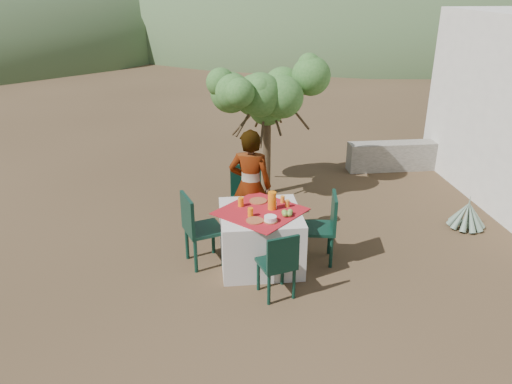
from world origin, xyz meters
TOP-DOWN VIEW (x-y plane):
  - ground at (0.00, 0.00)m, footprint 160.00×160.00m
  - table at (0.19, 0.18)m, footprint 1.30×1.30m
  - chair_far at (0.11, 1.20)m, footprint 0.48×0.48m
  - chair_near at (0.31, -0.62)m, footprint 0.48×0.48m
  - chair_left at (-0.61, 0.25)m, footprint 0.58×0.58m
  - chair_right at (1.03, 0.16)m, footprint 0.51×0.51m
  - person at (0.13, 0.87)m, footprint 0.68×0.54m
  - shrub_tree at (0.64, 2.54)m, footprint 1.76×1.73m
  - agave at (3.41, 0.87)m, footprint 0.55×0.56m
  - stone_wall at (3.60, 3.40)m, footprint 2.60×0.35m
  - hill_near_right at (12.00, 36.00)m, footprint 48.00×48.00m
  - hill_far_center at (-4.00, 52.00)m, footprint 60.00×60.00m
  - hill_far_right at (28.00, 46.00)m, footprint 36.00×36.00m
  - plate_far at (0.20, 0.47)m, footprint 0.23×0.23m
  - plate_near at (0.09, -0.10)m, footprint 0.21×0.21m
  - glass_far at (-0.04, 0.35)m, footprint 0.07×0.07m
  - glass_near at (0.05, 0.03)m, footprint 0.07×0.07m
  - juice_pitcher at (0.35, 0.22)m, footprint 0.11×0.11m
  - bowl_plate at (0.28, -0.13)m, footprint 0.18×0.18m
  - white_bowl at (0.28, -0.13)m, footprint 0.15×0.15m
  - jar_left at (0.55, 0.26)m, footprint 0.06×0.06m
  - jar_right at (0.51, 0.40)m, footprint 0.06×0.06m
  - napkin_holder at (0.37, 0.23)m, footprint 0.07×0.04m
  - fruit_cluster at (0.51, 0.00)m, footprint 0.15×0.14m

SIDE VIEW (x-z plane):
  - ground at x=0.00m, z-range 0.00..0.00m
  - hill_near_right at x=12.00m, z-range -10.00..10.00m
  - hill_far_center at x=-4.00m, z-range -12.00..12.00m
  - hill_far_right at x=28.00m, z-range -7.00..7.00m
  - agave at x=3.41m, z-range -0.10..0.49m
  - stone_wall at x=3.60m, z-range 0.00..0.55m
  - table at x=0.19m, z-range 0.00..0.76m
  - chair_near at x=0.31m, z-range 0.05..0.90m
  - chair_right at x=1.03m, z-range 0.05..1.00m
  - chair_far at x=0.11m, z-range 0.05..1.04m
  - chair_left at x=-0.61m, z-range 0.05..1.04m
  - bowl_plate at x=0.28m, z-range 0.76..0.77m
  - plate_far at x=0.20m, z-range 0.76..0.78m
  - plate_near at x=0.09m, z-range 0.76..0.78m
  - fruit_cluster at x=0.51m, z-range 0.76..0.83m
  - white_bowl at x=0.28m, z-range 0.77..0.83m
  - jar_left at x=0.55m, z-range 0.76..0.85m
  - jar_right at x=0.51m, z-range 0.76..0.86m
  - napkin_holder at x=0.37m, z-range 0.76..0.86m
  - person at x=0.13m, z-range 0.00..1.64m
  - glass_near at x=0.05m, z-range 0.76..0.87m
  - glass_far at x=-0.04m, z-range 0.76..0.88m
  - juice_pitcher at x=0.35m, z-range 0.76..1.00m
  - shrub_tree at x=0.64m, z-range 0.60..2.67m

